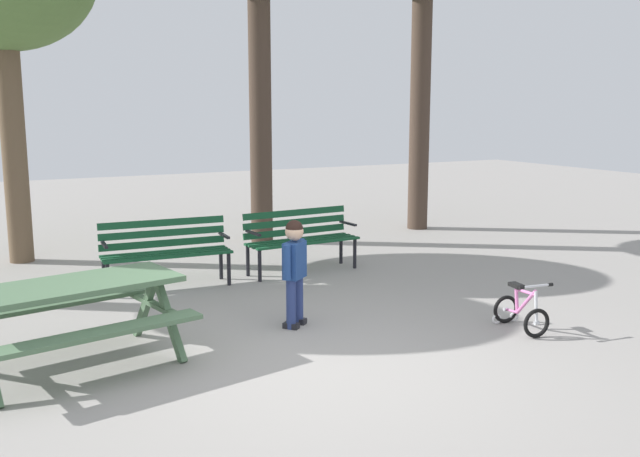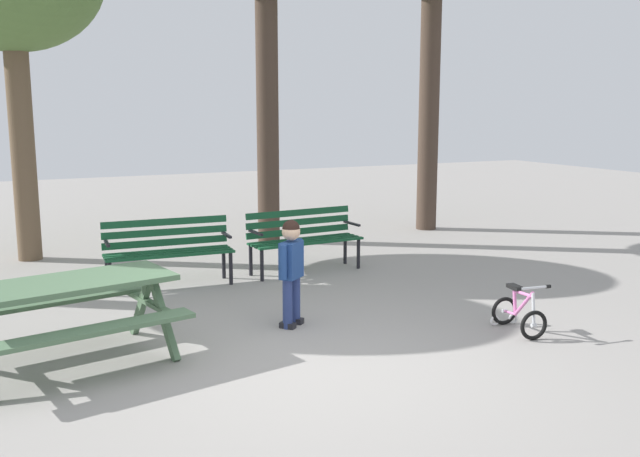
{
  "view_description": "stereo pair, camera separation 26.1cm",
  "coord_description": "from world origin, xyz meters",
  "px_view_note": "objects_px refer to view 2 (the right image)",
  "views": [
    {
      "loc": [
        -2.7,
        -5.37,
        2.28
      ],
      "look_at": [
        1.08,
        1.9,
        0.85
      ],
      "focal_mm": 39.6,
      "sensor_mm": 36.0,
      "label": 1
    },
    {
      "loc": [
        -2.46,
        -5.48,
        2.28
      ],
      "look_at": [
        1.08,
        1.9,
        0.85
      ],
      "focal_mm": 39.6,
      "sensor_mm": 36.0,
      "label": 2
    }
  ],
  "objects_px": {
    "picnic_table": "(68,300)",
    "kids_bicycle": "(519,313)",
    "park_bench_far_left": "(168,246)",
    "child_standing": "(291,264)",
    "park_bench_left": "(303,235)"
  },
  "relations": [
    {
      "from": "picnic_table",
      "to": "kids_bicycle",
      "type": "bearing_deg",
      "value": -13.54
    },
    {
      "from": "park_bench_far_left",
      "to": "child_standing",
      "type": "relative_size",
      "value": 1.44
    },
    {
      "from": "park_bench_left",
      "to": "child_standing",
      "type": "relative_size",
      "value": 1.44
    },
    {
      "from": "park_bench_far_left",
      "to": "picnic_table",
      "type": "bearing_deg",
      "value": -121.34
    },
    {
      "from": "park_bench_left",
      "to": "picnic_table",
      "type": "bearing_deg",
      "value": -144.42
    },
    {
      "from": "picnic_table",
      "to": "park_bench_far_left",
      "type": "bearing_deg",
      "value": 58.66
    },
    {
      "from": "park_bench_left",
      "to": "child_standing",
      "type": "distance_m",
      "value": 2.51
    },
    {
      "from": "park_bench_far_left",
      "to": "park_bench_left",
      "type": "relative_size",
      "value": 1.0
    },
    {
      "from": "picnic_table",
      "to": "child_standing",
      "type": "xyz_separation_m",
      "value": [
        2.21,
        0.17,
        0.07
      ]
    },
    {
      "from": "park_bench_left",
      "to": "kids_bicycle",
      "type": "bearing_deg",
      "value": -75.83
    },
    {
      "from": "park_bench_left",
      "to": "child_standing",
      "type": "height_order",
      "value": "child_standing"
    },
    {
      "from": "park_bench_far_left",
      "to": "child_standing",
      "type": "distance_m",
      "value": 2.36
    },
    {
      "from": "park_bench_far_left",
      "to": "child_standing",
      "type": "height_order",
      "value": "child_standing"
    },
    {
      "from": "picnic_table",
      "to": "park_bench_left",
      "type": "relative_size",
      "value": 1.25
    },
    {
      "from": "child_standing",
      "to": "kids_bicycle",
      "type": "height_order",
      "value": "child_standing"
    }
  ]
}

